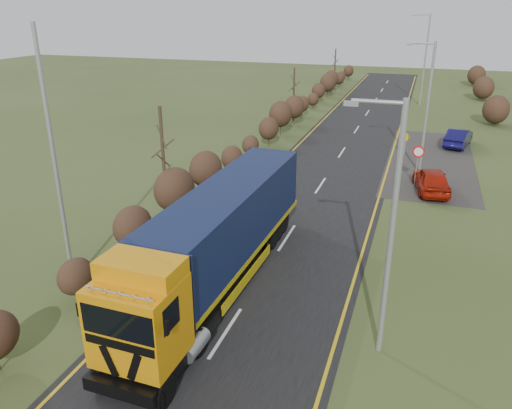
{
  "coord_description": "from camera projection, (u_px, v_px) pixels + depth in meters",
  "views": [
    {
      "loc": [
        5.59,
        -17.3,
        10.57
      ],
      "look_at": [
        -1.4,
        3.43,
        1.8
      ],
      "focal_mm": 35.0,
      "sensor_mm": 36.0,
      "label": 1
    }
  ],
  "objects": [
    {
      "name": "layby",
      "position": [
        430.0,
        160.0,
        36.47
      ],
      "size": [
        6.0,
        18.0,
        0.02
      ],
      "primitive_type": "cube",
      "color": "#2A2825",
      "rests_on": "ground"
    },
    {
      "name": "ground",
      "position": [
        261.0,
        277.0,
        20.81
      ],
      "size": [
        160.0,
        160.0,
        0.0
      ],
      "primitive_type": "plane",
      "color": "#34421C",
      "rests_on": "ground"
    },
    {
      "name": "lane_markings",
      "position": [
        312.0,
        198.0,
        29.32
      ],
      "size": [
        7.52,
        116.0,
        0.01
      ],
      "color": "gold",
      "rests_on": "road"
    },
    {
      "name": "speed_sign",
      "position": [
        418.0,
        158.0,
        30.61
      ],
      "size": [
        0.72,
        0.1,
        2.6
      ],
      "color": "#979B9D",
      "rests_on": "ground"
    },
    {
      "name": "lorry",
      "position": [
        218.0,
        235.0,
        19.34
      ],
      "size": [
        2.79,
        14.37,
        3.99
      ],
      "rotation": [
        0.0,
        0.0,
        -0.03
      ],
      "color": "black",
      "rests_on": "ground"
    },
    {
      "name": "hedgerow",
      "position": [
        206.0,
        171.0,
        28.93
      ],
      "size": [
        2.24,
        102.04,
        6.05
      ],
      "color": "black",
      "rests_on": "ground"
    },
    {
      "name": "road",
      "position": [
        314.0,
        196.0,
        29.6
      ],
      "size": [
        8.0,
        120.0,
        0.02
      ],
      "primitive_type": "cube",
      "color": "black",
      "rests_on": "ground"
    },
    {
      "name": "car_blue_sedan",
      "position": [
        458.0,
        138.0,
        39.85
      ],
      "size": [
        2.44,
        4.55,
        1.42
      ],
      "primitive_type": "imported",
      "rotation": [
        0.0,
        0.0,
        2.92
      ],
      "color": "#0D0A3B",
      "rests_on": "ground"
    },
    {
      "name": "car_red_hatchback",
      "position": [
        431.0,
        180.0,
        30.09
      ],
      "size": [
        2.49,
        4.62,
        1.49
      ],
      "primitive_type": "imported",
      "rotation": [
        0.0,
        0.0,
        3.31
      ],
      "color": "#9A1607",
      "rests_on": "ground"
    },
    {
      "name": "warning_board",
      "position": [
        405.0,
        142.0,
        37.32
      ],
      "size": [
        0.66,
        0.11,
        1.74
      ],
      "color": "#979B9D",
      "rests_on": "ground"
    },
    {
      "name": "streetlight_far",
      "position": [
        424.0,
        56.0,
        54.76
      ],
      "size": [
        2.07,
        0.2,
        9.79
      ],
      "color": "#979B9D",
      "rests_on": "ground"
    },
    {
      "name": "streetlight_near",
      "position": [
        389.0,
        224.0,
        14.8
      ],
      "size": [
        1.76,
        0.18,
        8.24
      ],
      "color": "#979B9D",
      "rests_on": "ground"
    },
    {
      "name": "streetlight_mid",
      "position": [
        426.0,
        104.0,
        32.1
      ],
      "size": [
        1.82,
        0.18,
        8.51
      ],
      "color": "#979B9D",
      "rests_on": "ground"
    },
    {
      "name": "left_pole",
      "position": [
        55.0,
        165.0,
        18.58
      ],
      "size": [
        0.16,
        0.16,
        10.06
      ],
      "primitive_type": "cylinder",
      "color": "#979B9D",
      "rests_on": "ground"
    }
  ]
}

